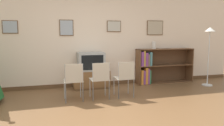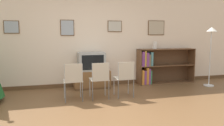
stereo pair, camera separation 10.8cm
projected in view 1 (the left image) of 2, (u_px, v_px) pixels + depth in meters
ground_plane at (115, 115)px, 3.85m from camera, size 24.00×24.00×0.00m
wall_back at (89, 37)px, 5.99m from camera, size 9.11×0.11×2.70m
tv_console at (91, 79)px, 5.83m from camera, size 0.95×0.47×0.48m
television at (91, 61)px, 5.77m from camera, size 0.69×0.46×0.48m
folding_chair_left at (74, 80)px, 4.62m from camera, size 0.40×0.40×0.82m
folding_chair_center at (100, 78)px, 4.78m from camera, size 0.40×0.40×0.82m
folding_chair_right at (125, 77)px, 4.94m from camera, size 0.40×0.40×0.82m
bookshelf at (155, 66)px, 6.40m from camera, size 1.73×0.36×1.01m
vase at (154, 45)px, 6.35m from camera, size 0.12×0.12×0.21m
standing_lamp at (209, 41)px, 6.00m from camera, size 0.28×0.28×1.63m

